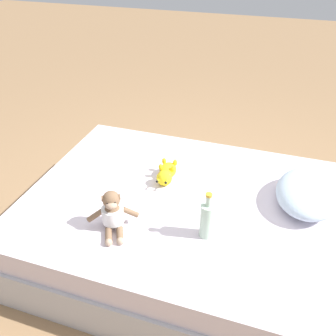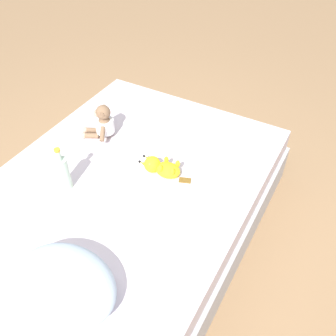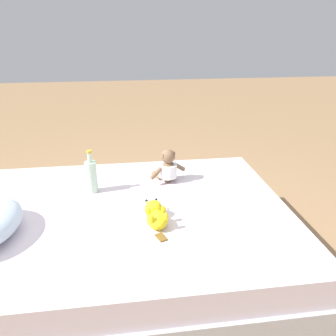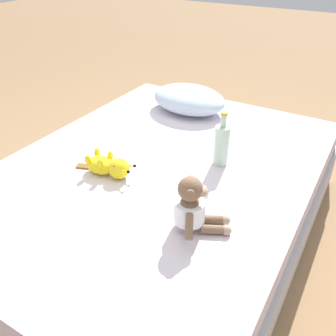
% 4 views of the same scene
% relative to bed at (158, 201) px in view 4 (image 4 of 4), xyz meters
% --- Properties ---
extents(ground_plane, '(16.00, 16.00, 0.00)m').
position_rel_bed_xyz_m(ground_plane, '(0.00, 0.00, -0.22)').
color(ground_plane, '#93704C').
extents(bed, '(1.49, 2.03, 0.45)m').
position_rel_bed_xyz_m(bed, '(0.00, 0.00, 0.00)').
color(bed, '#B2B2B7').
rests_on(bed, ground_plane).
extents(pillow, '(0.53, 0.42, 0.16)m').
position_rel_bed_xyz_m(pillow, '(-0.19, 0.69, 0.31)').
color(pillow, silver).
rests_on(pillow, bed).
extents(plush_monkey, '(0.25, 0.27, 0.24)m').
position_rel_bed_xyz_m(plush_monkey, '(0.36, -0.32, 0.32)').
color(plush_monkey, brown).
rests_on(plush_monkey, bed).
extents(plush_yellow_creature, '(0.33, 0.12, 0.10)m').
position_rel_bed_xyz_m(plush_yellow_creature, '(-0.16, -0.19, 0.27)').
color(plush_yellow_creature, yellow).
rests_on(plush_yellow_creature, bed).
extents(glass_bottle, '(0.08, 0.08, 0.28)m').
position_rel_bed_xyz_m(glass_bottle, '(0.26, 0.18, 0.34)').
color(glass_bottle, '#B2D1B7').
rests_on(glass_bottle, bed).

